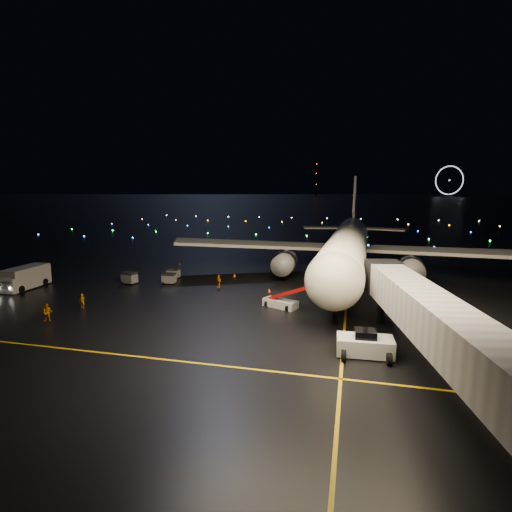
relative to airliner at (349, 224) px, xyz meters
The scene contains 20 objects.
ground 273.27m from the airliner, 92.47° to the left, with size 2000.00×2000.00×0.00m, color black.
lane_centre 14.57m from the airliner, 88.83° to the right, with size 0.25×80.00×0.02m, color gold.
lane_cross 41.51m from the airliner, 114.30° to the right, with size 60.00×0.25×0.02m, color gold.
airliner is the anchor object (origin of this frame).
pushback_tug 33.10m from the airliner, 86.40° to the right, with size 4.58×2.40×2.18m, color silver.
belt_loader 22.80m from the airliner, 109.29° to the right, with size 6.01×1.64×2.92m, color silver, non-canonical shape.
service_truck 47.98m from the airliner, 155.06° to the right, with size 2.63×8.33×3.07m, color silver.
crew_a 40.18m from the airliner, 138.34° to the right, with size 0.61×0.40×1.68m, color orange.
crew_b 43.86m from the airliner, 133.61° to the right, with size 0.94×0.73×1.93m, color orange.
crew_c 22.96m from the airliner, 142.68° to the right, with size 1.05×0.44×1.79m, color orange.
safety_cone_0 18.95m from the airliner, 125.11° to the right, with size 0.42×0.42×0.48m, color #E35313.
safety_cone_1 12.51m from the airliner, 160.65° to the right, with size 0.48×0.48×0.54m, color #E35313.
safety_cone_2 19.85m from the airliner, 160.19° to the right, with size 0.48×0.48×0.55m, color #E35313.
safety_cone_3 30.73m from the airliner, behind, with size 0.44×0.44×0.50m, color #E35313.
ferris_wheel 710.96m from the airliner, 77.14° to the left, with size 50.00×4.00×52.00m, color black, non-canonical shape.
radio_mast 716.89m from the airliner, 95.75° to the left, with size 1.80×1.80×64.00m, color black.
taxiway_lights 80.16m from the airliner, 98.47° to the left, with size 164.00×92.00×0.36m, color black, non-canonical shape.
baggage_cart_0 29.13m from the airliner, 152.68° to the right, with size 1.81×1.26×1.53m, color slate.
baggage_cart_1 34.57m from the airliner, 155.05° to the right, with size 2.01×1.41×1.71m, color slate.
baggage_cart_2 28.64m from the airliner, 160.09° to the right, with size 1.82×1.27×1.54m, color slate.
Camera 1 is at (12.47, -37.78, 13.66)m, focal length 28.00 mm.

